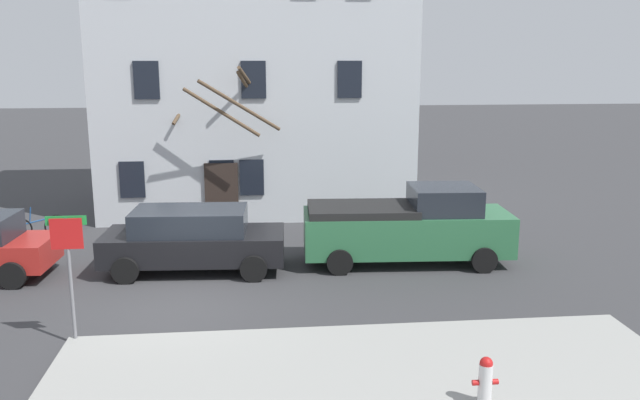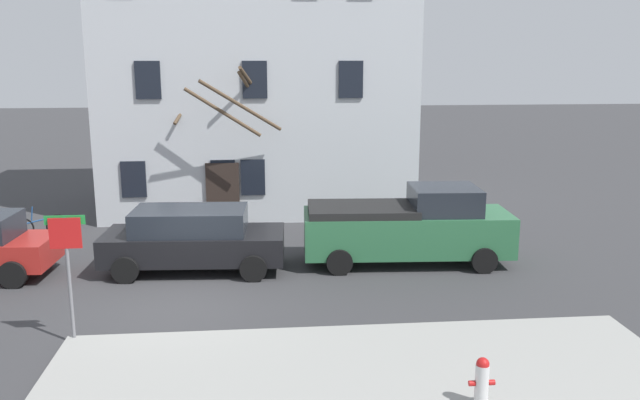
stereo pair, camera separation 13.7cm
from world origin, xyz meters
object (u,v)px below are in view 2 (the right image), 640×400
bicycle_leaning (40,227)px  fire_hydrant (482,380)px  building_main (257,42)px  car_black_wagon (193,238)px  pickup_truck_green (409,226)px  street_sign_pole (67,255)px  tree_bare_mid (227,136)px

bicycle_leaning → fire_hydrant: bearing=-47.6°
building_main → car_black_wagon: bearing=-102.7°
building_main → pickup_truck_green: bearing=-62.7°
fire_hydrant → pickup_truck_green: bearing=85.7°
street_sign_pole → building_main: bearing=73.1°
tree_bare_mid → pickup_truck_green: 7.23m
tree_bare_mid → car_black_wagon: (-0.74, -4.93, -2.10)m
fire_hydrant → building_main: bearing=102.5°
tree_bare_mid → pickup_truck_green: bearing=-43.7°
tree_bare_mid → car_black_wagon: tree_bare_mid is taller
tree_bare_mid → street_sign_pole: bearing=-106.1°
tree_bare_mid → pickup_truck_green: size_ratio=0.96×
building_main → fire_hydrant: bearing=-77.5°
pickup_truck_green → bicycle_leaning: bearing=162.1°
pickup_truck_green → fire_hydrant: size_ratio=7.07×
car_black_wagon → bicycle_leaning: size_ratio=2.91×
car_black_wagon → pickup_truck_green: bearing=1.2°
fire_hydrant → street_sign_pole: 7.95m
pickup_truck_green → street_sign_pole: (-7.73, -4.49, 0.80)m
tree_bare_mid → car_black_wagon: 5.41m
car_black_wagon → pickup_truck_green: size_ratio=0.84×
pickup_truck_green → fire_hydrant: pickup_truck_green is taller
fire_hydrant → street_sign_pole: bearing=155.6°
fire_hydrant → bicycle_leaning: 15.20m
fire_hydrant → bicycle_leaning: (-10.25, 11.22, -0.17)m
car_black_wagon → bicycle_leaning: car_black_wagon is taller
building_main → tree_bare_mid: 4.38m
pickup_truck_green → tree_bare_mid: bearing=136.3°
building_main → car_black_wagon: size_ratio=2.49×
car_black_wagon → tree_bare_mid: bearing=81.4°
building_main → pickup_truck_green: (4.00, -7.75, -5.03)m
building_main → bicycle_leaning: (-6.82, -4.26, -5.69)m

